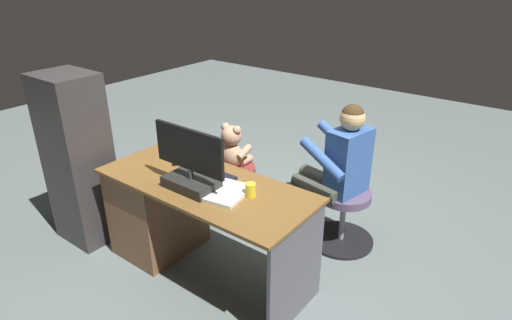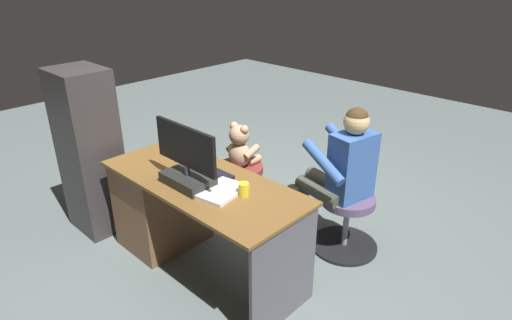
% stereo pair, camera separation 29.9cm
% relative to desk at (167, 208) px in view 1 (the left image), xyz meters
% --- Properties ---
extents(ground_plane, '(10.00, 10.00, 0.00)m').
position_rel_desk_xyz_m(ground_plane, '(-0.40, -0.43, -0.38)').
color(ground_plane, '#576261').
extents(desk, '(1.51, 0.64, 0.72)m').
position_rel_desk_xyz_m(desk, '(0.00, 0.00, 0.00)').
color(desk, brown).
rests_on(desk, ground_plane).
extents(monitor, '(0.55, 0.21, 0.41)m').
position_rel_desk_xyz_m(monitor, '(-0.39, 0.10, 0.48)').
color(monitor, black).
rests_on(monitor, desk).
extents(keyboard, '(0.42, 0.14, 0.02)m').
position_rel_desk_xyz_m(keyboard, '(-0.34, -0.10, 0.35)').
color(keyboard, black).
rests_on(keyboard, desk).
extents(computer_mouse, '(0.06, 0.10, 0.04)m').
position_rel_desk_xyz_m(computer_mouse, '(-0.05, -0.10, 0.35)').
color(computer_mouse, '#242B32').
rests_on(computer_mouse, desk).
extents(cup, '(0.06, 0.06, 0.09)m').
position_rel_desk_xyz_m(cup, '(-0.75, -0.05, 0.38)').
color(cup, yellow).
rests_on(cup, desk).
extents(tv_remote, '(0.06, 0.15, 0.02)m').
position_rel_desk_xyz_m(tv_remote, '(-0.18, 0.06, 0.35)').
color(tv_remote, black).
rests_on(tv_remote, desk).
extents(notebook_binder, '(0.27, 0.33, 0.02)m').
position_rel_desk_xyz_m(notebook_binder, '(-0.63, 0.03, 0.35)').
color(notebook_binder, silver).
rests_on(notebook_binder, desk).
extents(office_chair_teddy, '(0.51, 0.51, 0.45)m').
position_rel_desk_xyz_m(office_chair_teddy, '(-0.03, -0.72, -0.13)').
color(office_chair_teddy, black).
rests_on(office_chair_teddy, ground_plane).
extents(teddy_bear, '(0.26, 0.27, 0.38)m').
position_rel_desk_xyz_m(teddy_bear, '(-0.03, -0.73, 0.24)').
color(teddy_bear, tan).
rests_on(teddy_bear, office_chair_teddy).
extents(visitor_chair, '(0.51, 0.51, 0.45)m').
position_rel_desk_xyz_m(visitor_chair, '(-0.99, -0.91, -0.13)').
color(visitor_chair, black).
rests_on(visitor_chair, ground_plane).
extents(person, '(0.60, 0.54, 1.14)m').
position_rel_desk_xyz_m(person, '(-0.90, -0.89, 0.28)').
color(person, '#335799').
rests_on(person, ground_plane).
extents(equipment_rack, '(0.44, 0.36, 1.33)m').
position_rel_desk_xyz_m(equipment_rack, '(0.68, 0.24, 0.28)').
color(equipment_rack, '#322E2E').
rests_on(equipment_rack, ground_plane).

